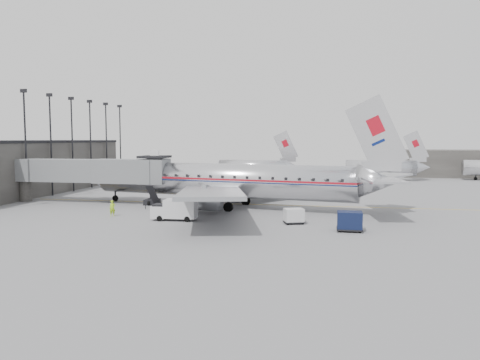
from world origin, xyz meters
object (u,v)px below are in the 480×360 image
(airliner, at_px, (227,180))
(baggage_cart_navy, at_px, (350,221))
(ramp_worker, at_px, (112,208))
(baggage_cart_white, at_px, (294,216))
(service_van, at_px, (175,209))

(airliner, height_order, baggage_cart_navy, airliner)
(baggage_cart_navy, relative_size, ramp_worker, 1.33)
(airliner, xyz_separation_m, ramp_worker, (-11.02, -8.84, -2.49))
(airliner, bearing_deg, baggage_cart_white, -36.80)
(baggage_cart_white, bearing_deg, ramp_worker, 157.69)
(airliner, height_order, baggage_cart_white, airliner)
(airliner, bearing_deg, service_van, -97.96)
(baggage_cart_navy, xyz_separation_m, ramp_worker, (-25.30, 4.00, -0.09))
(airliner, height_order, service_van, airliner)
(airliner, xyz_separation_m, baggage_cart_white, (8.96, -9.83, -2.56))
(baggage_cart_navy, bearing_deg, service_van, 171.59)
(airliner, xyz_separation_m, service_van, (-3.43, -10.07, -2.22))
(service_van, distance_m, ramp_worker, 7.70)
(service_van, bearing_deg, baggage_cart_white, -1.08)
(airliner, relative_size, baggage_cart_navy, 17.82)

